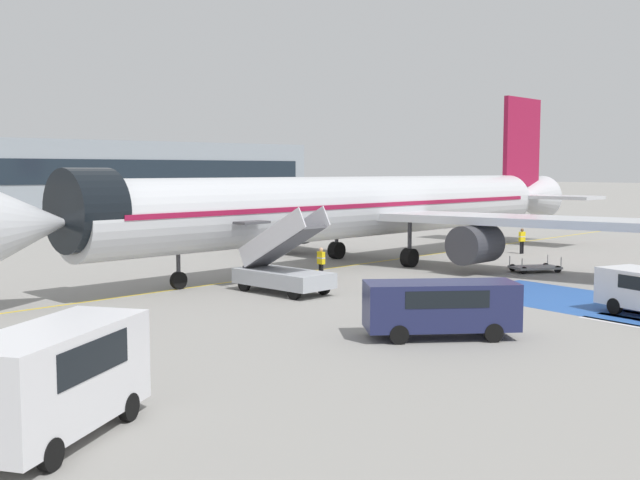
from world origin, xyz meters
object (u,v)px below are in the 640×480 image
at_px(traffic_cone_1, 85,323).
at_px(terminal_building, 8,175).
at_px(ground_crew_0, 522,239).
at_px(ground_crew_2, 321,261).
at_px(airliner, 361,207).
at_px(service_van_2, 54,374).
at_px(ground_crew_1, 461,246).
at_px(service_van_3, 441,304).
at_px(baggage_cart, 535,267).
at_px(fuel_tanker, 256,210).
at_px(boarding_stairs_forward, 282,271).
at_px(traffic_cone_0, 425,285).

bearing_deg(traffic_cone_1, terminal_building, 77.29).
height_order(ground_crew_0, ground_crew_2, ground_crew_0).
xyz_separation_m(airliner, ground_crew_0, (12.47, -2.21, -2.48)).
xyz_separation_m(service_van_2, ground_crew_1, (29.24, 15.43, -0.34)).
height_order(service_van_2, service_van_3, service_van_2).
height_order(airliner, ground_crew_1, airliner).
xyz_separation_m(ground_crew_2, traffic_cone_1, (-14.13, -4.78, -0.72)).
distance_m(baggage_cart, terminal_building, 84.62).
distance_m(service_van_2, service_van_3, 13.66).
distance_m(fuel_tanker, ground_crew_2, 33.15).
xyz_separation_m(fuel_tanker, traffic_cone_1, (-28.72, -34.53, -1.64)).
distance_m(service_van_3, terminal_building, 93.28).
height_order(ground_crew_1, traffic_cone_1, ground_crew_1).
bearing_deg(traffic_cone_1, ground_crew_0, 10.96).
height_order(ground_crew_0, terminal_building, terminal_building).
xyz_separation_m(baggage_cart, traffic_cone_1, (-25.48, 0.09, -0.01)).
relative_size(service_van_3, ground_crew_1, 2.84).
distance_m(ground_crew_0, terminal_building, 79.13).
distance_m(ground_crew_0, ground_crew_1, 7.67).
bearing_deg(ground_crew_0, ground_crew_1, 20.87).
bearing_deg(baggage_cart, fuel_tanker, -162.43).
height_order(service_van_3, ground_crew_0, service_van_3).
bearing_deg(service_van_2, boarding_stairs_forward, -86.48).
relative_size(baggage_cart, traffic_cone_1, 6.05).
bearing_deg(baggage_cart, service_van_2, -47.85).
height_order(traffic_cone_0, traffic_cone_1, traffic_cone_1).
bearing_deg(terminal_building, ground_crew_2, -93.49).
height_order(service_van_3, ground_crew_2, service_van_3).
xyz_separation_m(baggage_cart, traffic_cone_0, (-9.33, -0.74, -0.03)).
relative_size(airliner, traffic_cone_1, 92.62).
relative_size(baggage_cart, traffic_cone_0, 6.47).
relative_size(boarding_stairs_forward, baggage_cart, 1.84).
bearing_deg(traffic_cone_1, service_van_3, -42.92).
bearing_deg(terminal_building, ground_crew_1, -85.73).
bearing_deg(terminal_building, service_van_3, -96.04).
relative_size(ground_crew_1, traffic_cone_1, 3.78).
bearing_deg(traffic_cone_1, ground_crew_1, 11.23).
relative_size(ground_crew_2, traffic_cone_0, 3.65).
bearing_deg(ground_crew_1, traffic_cone_1, -168.75).
bearing_deg(baggage_cart, traffic_cone_1, -67.27).
xyz_separation_m(boarding_stairs_forward, traffic_cone_1, (-10.15, -2.46, -0.75)).
relative_size(service_van_2, ground_crew_1, 2.64).
bearing_deg(service_van_3, boarding_stairs_forward, 26.75).
distance_m(airliner, traffic_cone_1, 21.95).
height_order(boarding_stairs_forward, ground_crew_0, boarding_stairs_forward).
bearing_deg(terminal_building, fuel_tanker, -78.89).
height_order(service_van_3, terminal_building, terminal_building).
distance_m(airliner, boarding_stairs_forward, 11.79).
bearing_deg(traffic_cone_1, baggage_cart, -0.19).
distance_m(service_van_2, terminal_building, 97.54).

